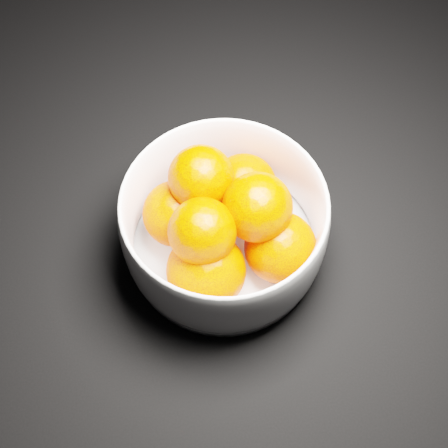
{
  "coord_description": "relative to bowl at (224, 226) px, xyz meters",
  "views": [
    {
      "loc": [
        -0.19,
        -0.28,
        0.6
      ],
      "look_at": [
        -0.17,
        0.03,
        0.06
      ],
      "focal_mm": 50.0,
      "sensor_mm": 36.0,
      "label": 1
    }
  ],
  "objects": [
    {
      "name": "bowl",
      "position": [
        0.0,
        0.0,
        0.0
      ],
      "size": [
        0.21,
        0.21,
        0.1
      ],
      "rotation": [
        0.0,
        0.0,
        0.29
      ],
      "color": "white",
      "rests_on": "ground"
    },
    {
      "name": "orange_pile",
      "position": [
        0.0,
        -0.0,
        0.01
      ],
      "size": [
        0.17,
        0.17,
        0.12
      ],
      "color": "#FF4300",
      "rests_on": "bowl"
    },
    {
      "name": "ground",
      "position": [
        0.17,
        -0.03,
        -0.05
      ],
      "size": [
        3.0,
        3.0,
        0.0
      ],
      "primitive_type": "cube",
      "color": "black",
      "rests_on": "ground"
    }
  ]
}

